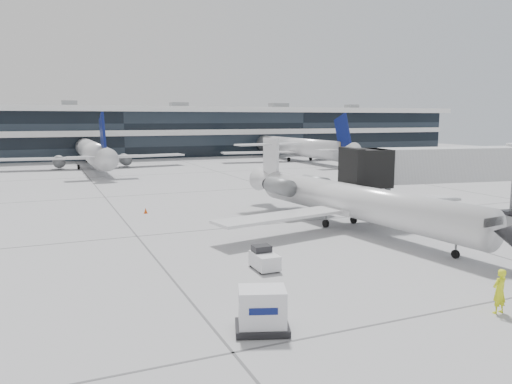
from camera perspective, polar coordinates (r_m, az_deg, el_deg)
name	(u,v)px	position (r m, az deg, el deg)	size (l,w,h in m)	color
ground	(261,225)	(40.63, 0.61, -3.79)	(220.00, 220.00, 0.00)	#959598
terminal	(117,134)	(119.45, -15.61, 6.40)	(170.00, 22.00, 10.00)	black
bg_jet_center	(93,168)	(92.07, -18.14, 2.65)	(32.00, 40.00, 9.60)	silver
bg_jet_right	(295,160)	(103.55, 4.50, 3.64)	(32.00, 40.00, 9.60)	silver
regional_jet	(349,199)	(39.81, 10.62, -0.84)	(23.25, 29.02, 6.70)	silver
jet_bridge	(463,165)	(46.67, 22.62, 2.88)	(19.71, 6.67, 6.33)	silver
ramp_worker	(499,291)	(24.96, 26.06, -10.14)	(0.74, 0.49, 2.04)	#DEEF19
baggage_tug	(264,259)	(28.92, 0.94, -7.67)	(1.25, 2.07, 1.30)	silver
cargo_uld	(262,310)	(20.74, 0.71, -13.39)	(2.60, 2.25, 1.78)	black
traffic_cone	(146,211)	(46.58, -12.50, -2.11)	(0.44, 0.44, 0.51)	#DD490B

